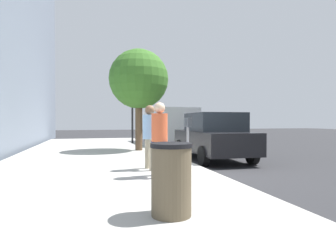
# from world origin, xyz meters

# --- Properties ---
(ground_plane) EXTENTS (80.00, 80.00, 0.00)m
(ground_plane) POSITION_xyz_m (0.00, 0.00, 0.00)
(ground_plane) COLOR #2B2B2D
(ground_plane) RESTS_ON ground
(sidewalk_slab) EXTENTS (28.00, 6.00, 0.15)m
(sidewalk_slab) POSITION_xyz_m (0.00, 3.00, 0.07)
(sidewalk_slab) COLOR #A8A59E
(sidewalk_slab) RESTS_ON ground_plane
(parking_meter) EXTENTS (0.36, 0.12, 1.41)m
(parking_meter) POSITION_xyz_m (-0.41, 0.46, 1.17)
(parking_meter) COLOR gray
(parking_meter) RESTS_ON sidewalk_slab
(pedestrian_at_meter) EXTENTS (0.53, 0.38, 1.75)m
(pedestrian_at_meter) POSITION_xyz_m (-0.40, 1.55, 1.18)
(pedestrian_at_meter) COLOR tan
(pedestrian_at_meter) RESTS_ON sidewalk_slab
(pedestrian_bystander) EXTENTS (0.49, 0.38, 1.76)m
(pedestrian_bystander) POSITION_xyz_m (-1.43, 1.52, 1.18)
(pedestrian_bystander) COLOR #191E4C
(pedestrian_bystander) RESTS_ON sidewalk_slab
(parked_sedan_near) EXTENTS (4.47, 2.10, 1.77)m
(parked_sedan_near) POSITION_xyz_m (1.91, -1.35, 0.89)
(parked_sedan_near) COLOR black
(parked_sedan_near) RESTS_ON ground_plane
(parked_van_far) EXTENTS (5.25, 2.22, 2.18)m
(parked_van_far) POSITION_xyz_m (8.28, -1.35, 1.26)
(parked_van_far) COLOR silver
(parked_van_far) RESTS_ON ground_plane
(street_tree) EXTENTS (2.67, 2.67, 4.55)m
(street_tree) POSITION_xyz_m (4.65, 1.04, 3.34)
(street_tree) COLOR brown
(street_tree) RESTS_ON sidewalk_slab
(traffic_signal) EXTENTS (0.24, 0.44, 3.60)m
(traffic_signal) POSITION_xyz_m (8.66, 0.68, 2.58)
(traffic_signal) COLOR black
(traffic_signal) RESTS_ON sidewalk_slab
(trash_bin) EXTENTS (0.59, 0.59, 1.01)m
(trash_bin) POSITION_xyz_m (-4.09, 1.98, 0.66)
(trash_bin) COLOR brown
(trash_bin) RESTS_ON sidewalk_slab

